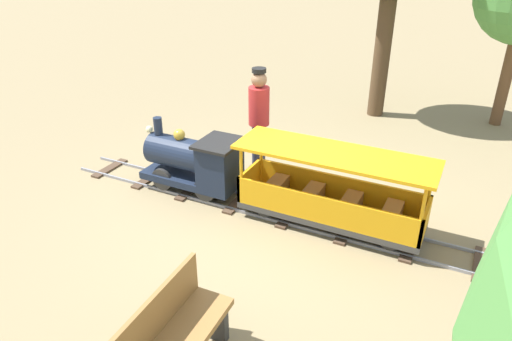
# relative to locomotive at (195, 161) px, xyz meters

# --- Properties ---
(ground_plane) EXTENTS (60.00, 60.00, 0.00)m
(ground_plane) POSITION_rel_locomotive_xyz_m (0.00, -1.13, -0.49)
(ground_plane) COLOR #8C7A56
(track) EXTENTS (0.67, 6.05, 0.04)m
(track) POSITION_rel_locomotive_xyz_m (0.00, -1.05, -0.47)
(track) COLOR gray
(track) RESTS_ON ground_plane
(locomotive) EXTENTS (0.63, 1.45, 0.98)m
(locomotive) POSITION_rel_locomotive_xyz_m (0.00, 0.00, 0.00)
(locomotive) COLOR #192338
(locomotive) RESTS_ON ground_plane
(passenger_car) EXTENTS (0.73, 2.35, 0.97)m
(passenger_car) POSITION_rel_locomotive_xyz_m (0.00, -1.95, -0.06)
(passenger_car) COLOR #3F3F3F
(passenger_car) RESTS_ON ground_plane
(conductor_person) EXTENTS (0.30, 0.30, 1.62)m
(conductor_person) POSITION_rel_locomotive_xyz_m (0.91, -0.53, 0.47)
(conductor_person) COLOR #282D47
(conductor_person) RESTS_ON ground_plane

